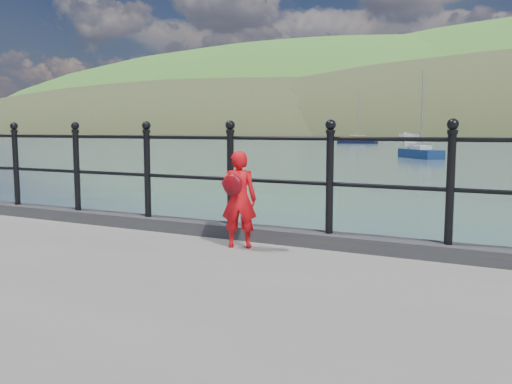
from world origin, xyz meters
The scene contains 7 objects.
ground centered at (0.00, 0.00, 0.00)m, with size 600.00×600.00×0.00m, color #2D4251.
kerb centered at (0.00, -0.15, 1.07)m, with size 60.00×0.30×0.15m, color #28282B.
railing centered at (0.00, -0.15, 1.82)m, with size 18.11×0.11×1.20m.
child centered at (-0.24, -0.60, 1.52)m, with size 0.44×0.37×1.03m.
launch_white centered at (-11.03, 60.20, 0.96)m, with size 1.86×4.95×1.91m, color white.
sailboat_left centered at (-23.28, 79.67, 0.34)m, with size 6.30×2.12×8.85m.
sailboat_port centered at (-5.59, 38.07, 0.34)m, with size 4.12×4.49×6.92m.
Camera 1 is at (2.51, -5.50, 2.24)m, focal length 38.00 mm.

